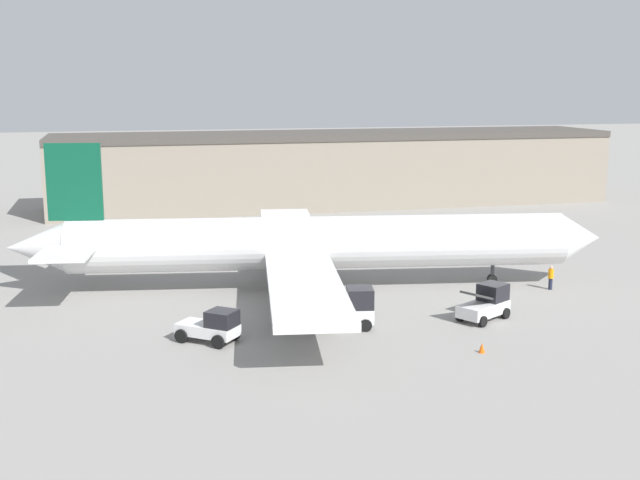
{
  "coord_description": "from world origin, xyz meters",
  "views": [
    {
      "loc": [
        -13.78,
        -54.26,
        14.51
      ],
      "look_at": [
        0.0,
        0.0,
        3.5
      ],
      "focal_mm": 45.0,
      "sensor_mm": 36.0,
      "label": 1
    }
  ],
  "objects_px": {
    "airplane": "(307,244)",
    "pushback_tug": "(349,309)",
    "ground_crew_worker": "(551,277)",
    "safety_cone_near": "(482,348)",
    "baggage_tug": "(212,327)",
    "belt_loader_truck": "(486,303)"
  },
  "relations": [
    {
      "from": "baggage_tug",
      "to": "safety_cone_near",
      "type": "height_order",
      "value": "baggage_tug"
    },
    {
      "from": "ground_crew_worker",
      "to": "pushback_tug",
      "type": "height_order",
      "value": "pushback_tug"
    },
    {
      "from": "airplane",
      "to": "baggage_tug",
      "type": "xyz_separation_m",
      "value": [
        -8.04,
        -10.65,
        -2.27
      ]
    },
    {
      "from": "ground_crew_worker",
      "to": "pushback_tug",
      "type": "relative_size",
      "value": 0.45
    },
    {
      "from": "baggage_tug",
      "to": "belt_loader_truck",
      "type": "bearing_deg",
      "value": 40.54
    },
    {
      "from": "belt_loader_truck",
      "to": "pushback_tug",
      "type": "height_order",
      "value": "pushback_tug"
    },
    {
      "from": "pushback_tug",
      "to": "safety_cone_near",
      "type": "relative_size",
      "value": 6.88
    },
    {
      "from": "ground_crew_worker",
      "to": "baggage_tug",
      "type": "bearing_deg",
      "value": -11.07
    },
    {
      "from": "airplane",
      "to": "belt_loader_truck",
      "type": "relative_size",
      "value": 10.82
    },
    {
      "from": "safety_cone_near",
      "to": "ground_crew_worker",
      "type": "bearing_deg",
      "value": 46.66
    },
    {
      "from": "airplane",
      "to": "safety_cone_near",
      "type": "bearing_deg",
      "value": -60.28
    },
    {
      "from": "pushback_tug",
      "to": "belt_loader_truck",
      "type": "bearing_deg",
      "value": 7.87
    },
    {
      "from": "ground_crew_worker",
      "to": "safety_cone_near",
      "type": "relative_size",
      "value": 3.13
    },
    {
      "from": "ground_crew_worker",
      "to": "pushback_tug",
      "type": "xyz_separation_m",
      "value": [
        -16.44,
        -5.06,
        0.2
      ]
    },
    {
      "from": "airplane",
      "to": "safety_cone_near",
      "type": "distance_m",
      "value": 17.42
    },
    {
      "from": "safety_cone_near",
      "to": "baggage_tug",
      "type": "bearing_deg",
      "value": 158.9
    },
    {
      "from": "baggage_tug",
      "to": "pushback_tug",
      "type": "height_order",
      "value": "pushback_tug"
    },
    {
      "from": "pushback_tug",
      "to": "ground_crew_worker",
      "type": "bearing_deg",
      "value": 28.06
    },
    {
      "from": "ground_crew_worker",
      "to": "pushback_tug",
      "type": "bearing_deg",
      "value": -7.44
    },
    {
      "from": "airplane",
      "to": "baggage_tug",
      "type": "relative_size",
      "value": 11.36
    },
    {
      "from": "belt_loader_truck",
      "to": "pushback_tug",
      "type": "xyz_separation_m",
      "value": [
        -8.75,
        0.47,
        0.1
      ]
    },
    {
      "from": "airplane",
      "to": "pushback_tug",
      "type": "height_order",
      "value": "airplane"
    }
  ]
}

